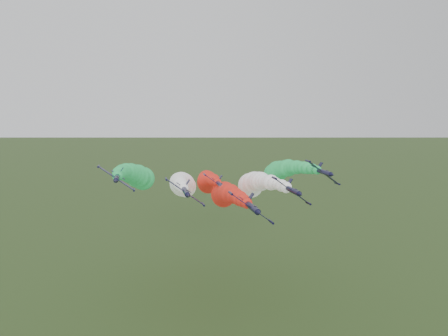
# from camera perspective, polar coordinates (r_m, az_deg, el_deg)

# --- Properties ---
(jet_lead) EXTENTS (12.64, 61.26, 14.01)m
(jet_lead) POSITION_cam_1_polar(r_m,az_deg,el_deg) (110.25, 0.11, -3.42)
(jet_lead) COLOR black
(jet_lead) RESTS_ON ground
(jet_inner_left) EXTENTS (12.48, 61.11, 13.85)m
(jet_inner_left) POSITION_cam_1_polar(r_m,az_deg,el_deg) (120.95, -5.46, -2.14)
(jet_inner_left) COLOR black
(jet_inner_left) RESTS_ON ground
(jet_inner_right) EXTENTS (12.58, 61.20, 13.95)m
(jet_inner_right) POSITION_cam_1_polar(r_m,az_deg,el_deg) (122.04, 3.95, -2.08)
(jet_inner_right) COLOR black
(jet_inner_right) RESTS_ON ground
(jet_outer_left) EXTENTS (13.00, 61.62, 14.37)m
(jet_outer_left) POSITION_cam_1_polar(r_m,az_deg,el_deg) (130.23, -11.50, -0.97)
(jet_outer_left) COLOR black
(jet_outer_left) RESTS_ON ground
(jet_outer_right) EXTENTS (12.42, 61.04, 13.79)m
(jet_outer_right) POSITION_cam_1_polar(r_m,az_deg,el_deg) (133.02, 7.27, -0.45)
(jet_outer_right) COLOR black
(jet_outer_right) RESTS_ON ground
(jet_trail) EXTENTS (12.99, 61.61, 14.36)m
(jet_trail) POSITION_cam_1_polar(r_m,az_deg,el_deg) (141.28, -2.16, -1.67)
(jet_trail) COLOR black
(jet_trail) RESTS_ON ground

